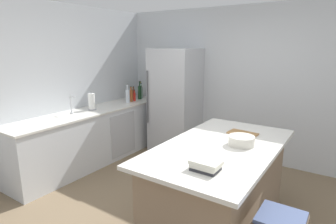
{
  "coord_description": "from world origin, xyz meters",
  "views": [
    {
      "loc": [
        1.47,
        -2.42,
        1.95
      ],
      "look_at": [
        -0.74,
        0.88,
        1.0
      ],
      "focal_mm": 29.79,
      "sensor_mm": 36.0,
      "label": 1
    }
  ],
  "objects_px": {
    "gin_bottle": "(141,92)",
    "wine_bottle": "(140,92)",
    "kitchen_island": "(219,186)",
    "cookbook_stack": "(206,165)",
    "olive_oil_bottle": "(141,91)",
    "mixing_bowl": "(241,141)",
    "paper_towel_roll": "(92,102)",
    "refrigerator": "(175,101)",
    "vinegar_bottle": "(131,95)",
    "syrup_bottle": "(133,94)",
    "hot_sauce_bottle": "(134,96)",
    "cutting_board": "(243,133)",
    "sink_faucet": "(72,104)",
    "soda_bottle": "(128,95)"
  },
  "relations": [
    {
      "from": "vinegar_bottle",
      "to": "mixing_bowl",
      "type": "distance_m",
      "value": 2.88
    },
    {
      "from": "mixing_bowl",
      "to": "cookbook_stack",
      "type": "bearing_deg",
      "value": -93.16
    },
    {
      "from": "kitchen_island",
      "to": "cookbook_stack",
      "type": "relative_size",
      "value": 7.63
    },
    {
      "from": "kitchen_island",
      "to": "paper_towel_roll",
      "type": "relative_size",
      "value": 6.28
    },
    {
      "from": "refrigerator",
      "to": "gin_bottle",
      "type": "xyz_separation_m",
      "value": [
        -0.87,
        0.07,
        0.08
      ]
    },
    {
      "from": "vinegar_bottle",
      "to": "soda_bottle",
      "type": "xyz_separation_m",
      "value": [
        0.01,
        -0.11,
        0.01
      ]
    },
    {
      "from": "gin_bottle",
      "to": "cookbook_stack",
      "type": "relative_size",
      "value": 1.21
    },
    {
      "from": "mixing_bowl",
      "to": "cutting_board",
      "type": "relative_size",
      "value": 0.79
    },
    {
      "from": "wine_bottle",
      "to": "cookbook_stack",
      "type": "bearing_deg",
      "value": -41.4
    },
    {
      "from": "kitchen_island",
      "to": "cookbook_stack",
      "type": "bearing_deg",
      "value": -77.94
    },
    {
      "from": "syrup_bottle",
      "to": "cookbook_stack",
      "type": "bearing_deg",
      "value": -39.26
    },
    {
      "from": "syrup_bottle",
      "to": "olive_oil_bottle",
      "type": "bearing_deg",
      "value": 99.74
    },
    {
      "from": "sink_faucet",
      "to": "syrup_bottle",
      "type": "distance_m",
      "value": 1.44
    },
    {
      "from": "syrup_bottle",
      "to": "soda_bottle",
      "type": "xyz_separation_m",
      "value": [
        0.1,
        -0.28,
        0.02
      ]
    },
    {
      "from": "olive_oil_bottle",
      "to": "cookbook_stack",
      "type": "height_order",
      "value": "olive_oil_bottle"
    },
    {
      "from": "refrigerator",
      "to": "hot_sauce_bottle",
      "type": "xyz_separation_m",
      "value": [
        -0.79,
        -0.23,
        0.04
      ]
    },
    {
      "from": "kitchen_island",
      "to": "soda_bottle",
      "type": "relative_size",
      "value": 5.57
    },
    {
      "from": "olive_oil_bottle",
      "to": "vinegar_bottle",
      "type": "distance_m",
      "value": 0.48
    },
    {
      "from": "gin_bottle",
      "to": "wine_bottle",
      "type": "xyz_separation_m",
      "value": [
        0.04,
        -0.1,
        0.02
      ]
    },
    {
      "from": "kitchen_island",
      "to": "cutting_board",
      "type": "distance_m",
      "value": 0.68
    },
    {
      "from": "soda_bottle",
      "to": "vinegar_bottle",
      "type": "bearing_deg",
      "value": 93.68
    },
    {
      "from": "olive_oil_bottle",
      "to": "gin_bottle",
      "type": "bearing_deg",
      "value": -48.13
    },
    {
      "from": "kitchen_island",
      "to": "hot_sauce_bottle",
      "type": "relative_size",
      "value": 8.95
    },
    {
      "from": "refrigerator",
      "to": "vinegar_bottle",
      "type": "distance_m",
      "value": 0.86
    },
    {
      "from": "olive_oil_bottle",
      "to": "wine_bottle",
      "type": "xyz_separation_m",
      "value": [
        0.12,
        -0.18,
        0.01
      ]
    },
    {
      "from": "refrigerator",
      "to": "olive_oil_bottle",
      "type": "relative_size",
      "value": 5.8
    },
    {
      "from": "mixing_bowl",
      "to": "kitchen_island",
      "type": "bearing_deg",
      "value": -146.24
    },
    {
      "from": "syrup_bottle",
      "to": "hot_sauce_bottle",
      "type": "xyz_separation_m",
      "value": [
        0.11,
        -0.09,
        -0.02
      ]
    },
    {
      "from": "wine_bottle",
      "to": "hot_sauce_bottle",
      "type": "relative_size",
      "value": 1.66
    },
    {
      "from": "kitchen_island",
      "to": "vinegar_bottle",
      "type": "distance_m",
      "value": 2.84
    },
    {
      "from": "sink_faucet",
      "to": "mixing_bowl",
      "type": "distance_m",
      "value": 2.71
    },
    {
      "from": "syrup_bottle",
      "to": "hot_sauce_bottle",
      "type": "height_order",
      "value": "syrup_bottle"
    },
    {
      "from": "soda_bottle",
      "to": "syrup_bottle",
      "type": "bearing_deg",
      "value": 109.54
    },
    {
      "from": "sink_faucet",
      "to": "vinegar_bottle",
      "type": "height_order",
      "value": "sink_faucet"
    },
    {
      "from": "kitchen_island",
      "to": "vinegar_bottle",
      "type": "height_order",
      "value": "vinegar_bottle"
    },
    {
      "from": "paper_towel_roll",
      "to": "gin_bottle",
      "type": "xyz_separation_m",
      "value": [
        0.02,
        1.27,
        -0.01
      ]
    },
    {
      "from": "olive_oil_bottle",
      "to": "mixing_bowl",
      "type": "xyz_separation_m",
      "value": [
        2.74,
        -1.71,
        -0.05
      ]
    },
    {
      "from": "refrigerator",
      "to": "hot_sauce_bottle",
      "type": "relative_size",
      "value": 8.69
    },
    {
      "from": "wine_bottle",
      "to": "sink_faucet",
      "type": "bearing_deg",
      "value": -93.4
    },
    {
      "from": "refrigerator",
      "to": "cutting_board",
      "type": "distance_m",
      "value": 2.06
    },
    {
      "from": "kitchen_island",
      "to": "syrup_bottle",
      "type": "relative_size",
      "value": 7.4
    },
    {
      "from": "hot_sauce_bottle",
      "to": "cutting_board",
      "type": "relative_size",
      "value": 0.64
    },
    {
      "from": "syrup_bottle",
      "to": "hot_sauce_bottle",
      "type": "distance_m",
      "value": 0.14
    },
    {
      "from": "syrup_bottle",
      "to": "mixing_bowl",
      "type": "xyz_separation_m",
      "value": [
        2.69,
        -1.42,
        -0.03
      ]
    },
    {
      "from": "wine_bottle",
      "to": "syrup_bottle",
      "type": "relative_size",
      "value": 1.37
    },
    {
      "from": "kitchen_island",
      "to": "refrigerator",
      "type": "height_order",
      "value": "refrigerator"
    },
    {
      "from": "syrup_bottle",
      "to": "wine_bottle",
      "type": "bearing_deg",
      "value": 55.55
    },
    {
      "from": "gin_bottle",
      "to": "mixing_bowl",
      "type": "relative_size",
      "value": 1.15
    },
    {
      "from": "sink_faucet",
      "to": "gin_bottle",
      "type": "height_order",
      "value": "gin_bottle"
    },
    {
      "from": "sink_faucet",
      "to": "mixing_bowl",
      "type": "relative_size",
      "value": 1.11
    }
  ]
}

